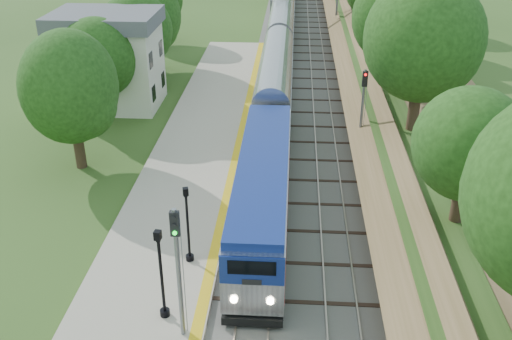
# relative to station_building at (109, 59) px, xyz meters

# --- Properties ---
(trackbed) EXTENTS (9.50, 170.00, 0.28)m
(trackbed) POSITION_rel_station_building_xyz_m (16.00, 30.00, -4.02)
(trackbed) COLOR #4C4944
(trackbed) RESTS_ON ground
(platform) EXTENTS (6.40, 68.00, 0.38)m
(platform) POSITION_rel_station_building_xyz_m (8.80, -14.00, -3.90)
(platform) COLOR #ABA08A
(platform) RESTS_ON ground
(yellow_stripe) EXTENTS (0.55, 68.00, 0.01)m
(yellow_stripe) POSITION_rel_station_building_xyz_m (11.65, -14.00, -3.70)
(yellow_stripe) COLOR gold
(yellow_stripe) RESTS_ON platform
(embankment) EXTENTS (10.64, 170.00, 11.70)m
(embankment) POSITION_rel_station_building_xyz_m (24.35, 30.00, -2.14)
(embankment) COLOR brown
(embankment) RESTS_ON ground
(station_building) EXTENTS (8.60, 6.60, 8.00)m
(station_building) POSITION_rel_station_building_xyz_m (0.00, 0.00, 0.00)
(station_building) COLOR silver
(station_building) RESTS_ON ground
(trees_behind_platform) EXTENTS (7.82, 53.32, 7.21)m
(trees_behind_platform) POSITION_rel_station_building_xyz_m (2.83, -9.33, 0.44)
(trees_behind_platform) COLOR #332316
(trees_behind_platform) RESTS_ON ground
(train) EXTENTS (2.78, 92.76, 4.09)m
(train) POSITION_rel_station_building_xyz_m (14.00, 18.56, -1.96)
(train) COLOR black
(train) RESTS_ON trackbed
(lamppost_mid) EXTENTS (0.44, 0.44, 4.48)m
(lamppost_mid) POSITION_rel_station_building_xyz_m (10.08, -26.57, -1.71)
(lamppost_mid) COLOR black
(lamppost_mid) RESTS_ON platform
(lamppost_far) EXTENTS (0.42, 0.42, 4.20)m
(lamppost_far) POSITION_rel_station_building_xyz_m (10.49, -22.42, -1.83)
(lamppost_far) COLOR black
(lamppost_far) RESTS_ON platform
(signal_platform) EXTENTS (0.37, 0.29, 6.24)m
(signal_platform) POSITION_rel_station_building_xyz_m (11.10, -27.65, 0.12)
(signal_platform) COLOR slate
(signal_platform) RESTS_ON platform
(signal_farside) EXTENTS (0.35, 0.28, 6.39)m
(signal_farside) POSITION_rel_station_building_xyz_m (20.20, -9.34, -0.06)
(signal_farside) COLOR slate
(signal_farside) RESTS_ON ground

